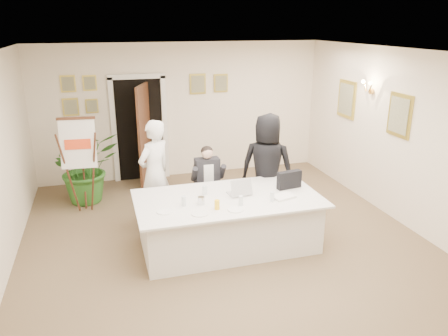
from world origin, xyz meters
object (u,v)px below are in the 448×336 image
paper_stack (283,196)px  steel_jug (201,201)px  laptop_bag (289,180)px  conference_table (228,221)px  standing_woman (267,167)px  flip_chart (82,170)px  standing_man (155,173)px  seated_man (208,183)px  laptop (239,185)px  oj_glass (217,205)px  potted_palm (86,167)px

paper_stack → steel_jug: steel_jug is taller
steel_jug → laptop_bag: bearing=9.4°
conference_table → standing_woman: bearing=41.0°
flip_chart → standing_man: bearing=-35.1°
seated_man → standing_woman: standing_woman is taller
flip_chart → laptop: flip_chart is taller
steel_jug → oj_glass: bearing=-52.6°
standing_man → potted_palm: 1.73m
conference_table → standing_man: bearing=130.3°
conference_table → steel_jug: (-0.43, -0.13, 0.44)m
conference_table → laptop: 0.56m
seated_man → flip_chart: 2.19m
paper_stack → flip_chart: bearing=143.3°
flip_chart → potted_palm: size_ratio=1.28×
standing_woman → laptop_bag: 0.69m
standing_woman → potted_palm: size_ratio=1.38×
laptop → standing_woman: bearing=37.5°
seated_man → steel_jug: seated_man is taller
standing_man → seated_man: bearing=140.1°
potted_palm → steel_jug: potted_palm is taller
steel_jug → potted_palm: bearing=122.1°
seated_man → laptop: 1.00m
laptop_bag → oj_glass: 1.34m
laptop → oj_glass: size_ratio=2.67×
steel_jug → seated_man: bearing=71.6°
laptop → laptop_bag: bearing=-6.2°
laptop → paper_stack: laptop is taller
standing_woman → paper_stack: 1.02m
paper_stack → laptop: bearing=150.7°
laptop → conference_table: bearing=-161.1°
conference_table → standing_man: (-0.91, 1.07, 0.48)m
conference_table → seated_man: bearing=92.4°
laptop_bag → conference_table: bearing=177.0°
standing_man → laptop_bag: bearing=115.9°
seated_man → flip_chart: size_ratio=0.77×
flip_chart → paper_stack: (2.82, -2.10, 0.02)m
steel_jug → flip_chart: bearing=129.0°
standing_man → flip_chart: bearing=-72.3°
laptop → oj_glass: (-0.46, -0.45, -0.07)m
standing_woman → steel_jug: (-1.33, -0.92, -0.07)m
laptop_bag → potted_palm: bearing=133.9°
seated_man → laptop_bag: size_ratio=3.31×
oj_glass → laptop: bearing=44.3°
potted_palm → steel_jug: 2.98m
paper_stack → standing_man: bearing=142.2°
seated_man → standing_man: (-0.87, 0.04, 0.24)m
laptop_bag → steel_jug: size_ratio=3.50×
seated_man → standing_woman: 1.01m
standing_man → oj_glass: (0.65, -1.42, -0.03)m
laptop_bag → paper_stack: 0.42m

